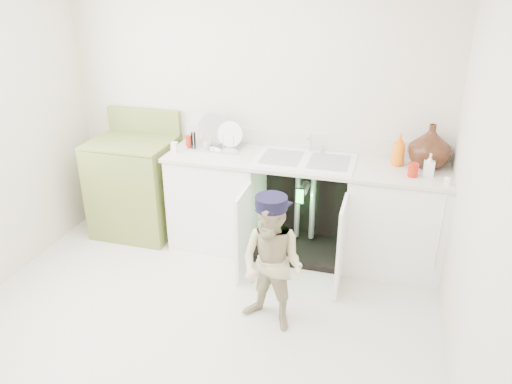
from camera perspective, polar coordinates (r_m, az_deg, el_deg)
ground at (r=3.86m, az=-6.70°, el=-14.46°), size 3.50×3.50×0.00m
room_shell at (r=3.23m, az=-7.77°, el=3.08°), size 6.00×5.50×1.26m
counter_run at (r=4.46m, az=5.94°, el=-1.42°), size 2.44×1.02×1.26m
avocado_stove at (r=4.96m, az=-13.56°, el=0.77°), size 0.75×0.65×1.17m
repair_worker at (r=3.52m, az=1.85°, el=-8.24°), size 0.58×0.99×1.02m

